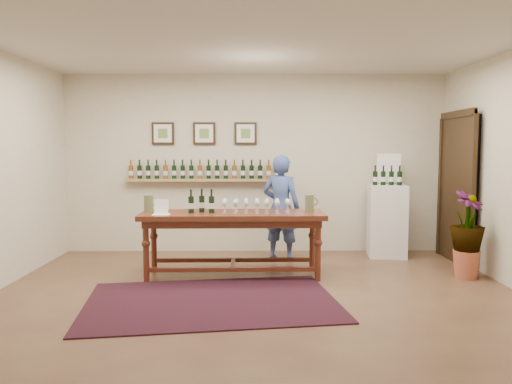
{
  "coord_description": "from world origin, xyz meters",
  "views": [
    {
      "loc": [
        -0.05,
        -5.42,
        1.64
      ],
      "look_at": [
        0.0,
        0.8,
        1.1
      ],
      "focal_mm": 35.0,
      "sensor_mm": 36.0,
      "label": 1
    }
  ],
  "objects_px": {
    "tasting_table": "(233,222)",
    "person": "(281,208)",
    "potted_plant": "(467,234)",
    "display_pedestal": "(387,221)"
  },
  "relations": [
    {
      "from": "display_pedestal",
      "to": "potted_plant",
      "type": "height_order",
      "value": "display_pedestal"
    },
    {
      "from": "potted_plant",
      "to": "person",
      "type": "bearing_deg",
      "value": 154.96
    },
    {
      "from": "person",
      "to": "potted_plant",
      "type": "bearing_deg",
      "value": 177.4
    },
    {
      "from": "tasting_table",
      "to": "person",
      "type": "height_order",
      "value": "person"
    },
    {
      "from": "tasting_table",
      "to": "person",
      "type": "relative_size",
      "value": 1.51
    },
    {
      "from": "tasting_table",
      "to": "person",
      "type": "distance_m",
      "value": 1.16
    },
    {
      "from": "potted_plant",
      "to": "person",
      "type": "height_order",
      "value": "person"
    },
    {
      "from": "potted_plant",
      "to": "person",
      "type": "relative_size",
      "value": 0.62
    },
    {
      "from": "tasting_table",
      "to": "display_pedestal",
      "type": "bearing_deg",
      "value": 26.3
    },
    {
      "from": "tasting_table",
      "to": "person",
      "type": "bearing_deg",
      "value": 53.58
    }
  ]
}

